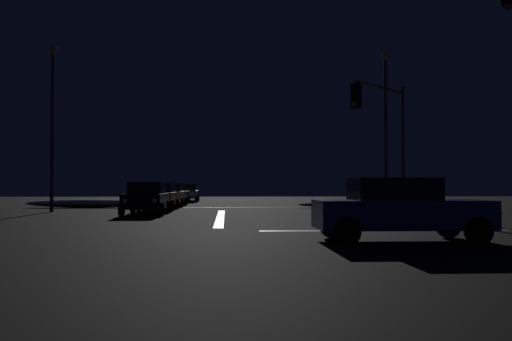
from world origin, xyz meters
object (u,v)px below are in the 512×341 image
object	(u,v)px
sedan_silver	(187,193)
sedan_orange	(159,196)
sedan_white	(170,195)
sedan_gray	(176,194)
sedan_black	(146,198)
streetlamp_left_near	(52,116)
streetlamp_right_near	(386,119)
sedan_blue_crossing	(399,209)
traffic_signal_ne	(384,123)
sedan_green	(188,192)

from	to	relation	value
sedan_silver	sedan_orange	bearing A→B (deg)	-91.31
sedan_white	sedan_silver	xyz separation A→B (m)	(0.36, 11.55, 0.00)
sedan_white	sedan_gray	world-z (taller)	same
sedan_black	sedan_gray	bearing A→B (deg)	90.31
sedan_orange	sedan_white	xyz separation A→B (m)	(0.05, 6.20, 0.00)
sedan_orange	streetlamp_left_near	bearing A→B (deg)	-158.79
sedan_orange	streetlamp_right_near	distance (m)	13.61
sedan_silver	streetlamp_right_near	xyz separation A→B (m)	(12.33, -19.86, 4.30)
sedan_gray	streetlamp_left_near	bearing A→B (deg)	-111.18
sedan_orange	sedan_gray	world-z (taller)	same
sedan_silver	sedan_black	bearing A→B (deg)	-90.91
sedan_blue_crossing	traffic_signal_ne	xyz separation A→B (m)	(2.62, 10.58, 3.33)
sedan_black	sedan_white	size ratio (longest dim) A/B	1.00
sedan_blue_crossing	sedan_white	bearing A→B (deg)	107.81
sedan_green	streetlamp_right_near	size ratio (longest dim) A/B	0.49
sedan_orange	streetlamp_right_near	size ratio (longest dim) A/B	0.49
sedan_silver	streetlamp_right_near	size ratio (longest dim) A/B	0.49
streetlamp_right_near	sedan_black	bearing A→B (deg)	-165.95
sedan_black	streetlamp_left_near	size ratio (longest dim) A/B	0.48
sedan_silver	streetlamp_left_near	size ratio (longest dim) A/B	0.48
sedan_white	sedan_green	world-z (taller)	same
sedan_silver	streetlamp_left_near	bearing A→B (deg)	-106.43
sedan_orange	sedan_silver	distance (m)	17.75
sedan_silver	streetlamp_left_near	world-z (taller)	streetlamp_left_near
traffic_signal_ne	streetlamp_left_near	world-z (taller)	streetlamp_left_near
sedan_silver	traffic_signal_ne	size ratio (longest dim) A/B	0.72
sedan_black	sedan_green	size ratio (longest dim) A/B	1.00
sedan_white	sedan_green	xyz separation A→B (m)	(0.01, 17.13, 0.00)
sedan_white	traffic_signal_ne	distance (m)	18.55
sedan_green	sedan_blue_crossing	distance (m)	43.23
sedan_silver	sedan_gray	bearing A→B (deg)	-94.44
traffic_signal_ne	sedan_white	bearing A→B (deg)	126.09
sedan_green	streetlamp_right_near	xyz separation A→B (m)	(12.68, -25.44, 4.30)
sedan_white	streetlamp_left_near	bearing A→B (deg)	-123.50
traffic_signal_ne	streetlamp_right_near	world-z (taller)	streetlamp_right_near
sedan_gray	sedan_silver	world-z (taller)	same
sedan_blue_crossing	streetlamp_left_near	xyz separation A→B (m)	(-13.64, 17.01, 4.36)
traffic_signal_ne	streetlamp_left_near	xyz separation A→B (m)	(-16.25, 6.44, 1.03)
sedan_gray	streetlamp_left_near	world-z (taller)	streetlamp_left_near
sedan_orange	traffic_signal_ne	xyz separation A→B (m)	(10.80, -8.55, 3.33)
sedan_gray	sedan_white	bearing A→B (deg)	-88.94
sedan_green	sedan_white	bearing A→B (deg)	-90.04
traffic_signal_ne	streetlamp_right_near	distance (m)	6.79
sedan_white	sedan_green	distance (m)	17.13
sedan_black	sedan_silver	distance (m)	23.04
sedan_gray	traffic_signal_ne	xyz separation A→B (m)	(10.86, -20.37, 3.33)
sedan_gray	streetlamp_right_near	world-z (taller)	streetlamp_right_near
sedan_green	streetlamp_left_near	size ratio (longest dim) A/B	0.48
traffic_signal_ne	streetlamp_left_near	bearing A→B (deg)	158.40
sedan_black	sedan_blue_crossing	xyz separation A→B (m)	(8.15, -13.84, 0.00)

